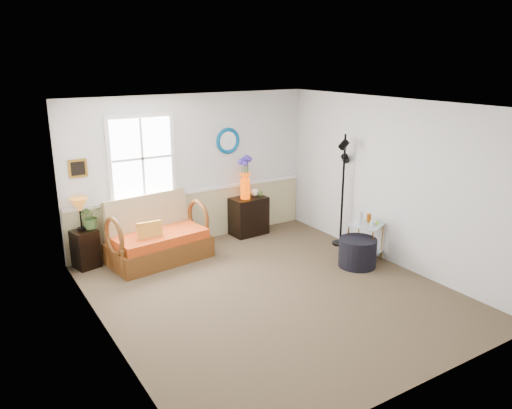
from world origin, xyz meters
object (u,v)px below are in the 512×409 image
side_table (365,242)px  floor_lamp (343,191)px  loveseat (158,230)px  cabinet (249,216)px  ottoman (357,252)px  lamp_stand (85,249)px

side_table → floor_lamp: floor_lamp is taller
loveseat → floor_lamp: size_ratio=0.80×
cabinet → ottoman: bearing=-76.4°
lamp_stand → side_table: 4.45m
loveseat → floor_lamp: bearing=-26.1°
cabinet → side_table: bearing=-68.6°
loveseat → cabinet: bearing=1.8°
lamp_stand → floor_lamp: (4.06, -1.36, 0.67)m
ottoman → side_table: bearing=24.8°
cabinet → floor_lamp: bearing=-53.8°
side_table → lamp_stand: bearing=151.8°
cabinet → ottoman: size_ratio=1.19×
loveseat → side_table: 3.35m
lamp_stand → side_table: side_table is taller
lamp_stand → cabinet: bearing=-0.8°
loveseat → ottoman: (2.56, -1.90, -0.28)m
loveseat → ottoman: size_ratio=2.65×
side_table → floor_lamp: bearing=79.4°
loveseat → ottoman: bearing=-43.7°
side_table → ottoman: size_ratio=1.05×
cabinet → floor_lamp: (1.09, -1.32, 0.63)m
loveseat → lamp_stand: loveseat is taller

